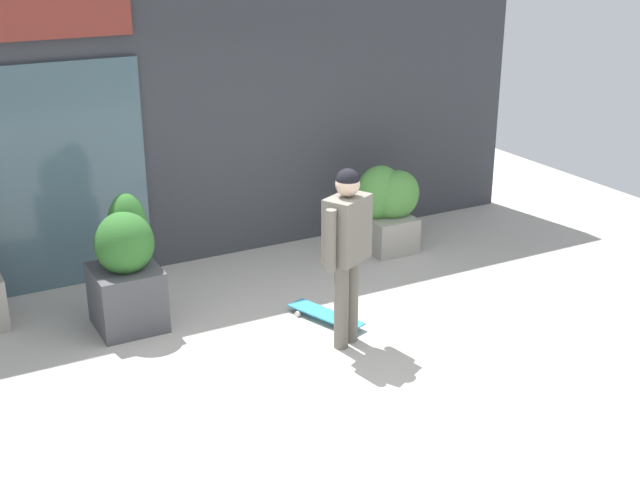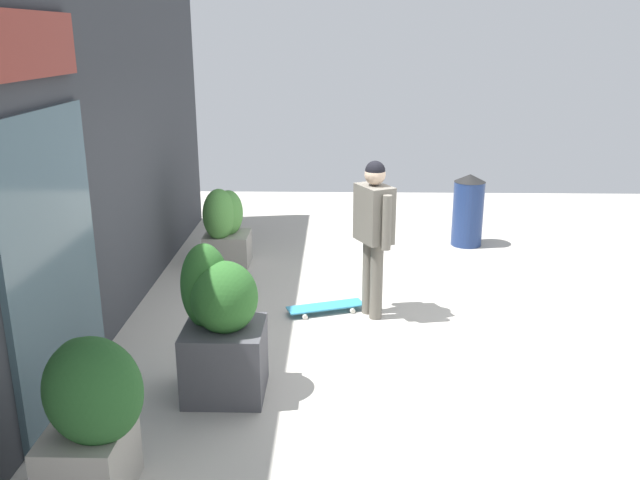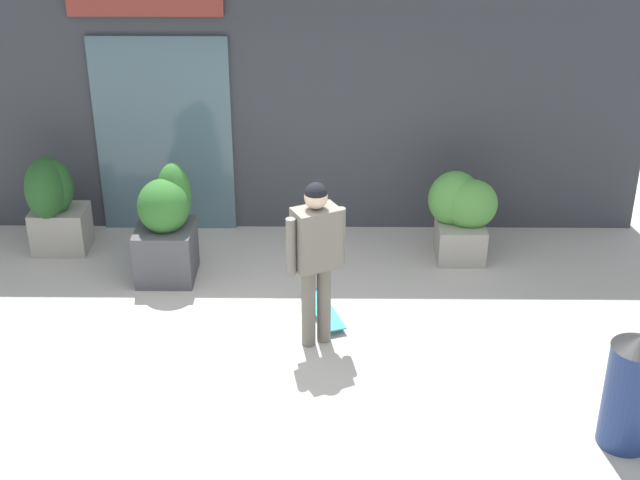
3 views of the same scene
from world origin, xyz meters
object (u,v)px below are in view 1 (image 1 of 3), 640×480
Objects in this scene: planter_box_left at (387,206)px; planter_box_mid at (126,265)px; skateboard at (326,315)px; skateboarder at (347,241)px.

planter_box_mid is at bearing -171.23° from planter_box_left.
skateboard is 0.84× the size of planter_box_left.
skateboarder is at bearing -39.23° from planter_box_mid.
planter_box_left reaches higher than skateboard.
planter_box_mid is (-1.59, 1.29, -0.39)m from skateboarder.
planter_box_left is at bearing 8.77° from planter_box_mid.
skateboard is at bearing -139.37° from planter_box_left.
planter_box_left is (1.51, 1.30, 0.46)m from skateboard.
skateboarder is 1.64× the size of planter_box_left.
planter_box_left is 0.80× the size of planter_box_mid.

